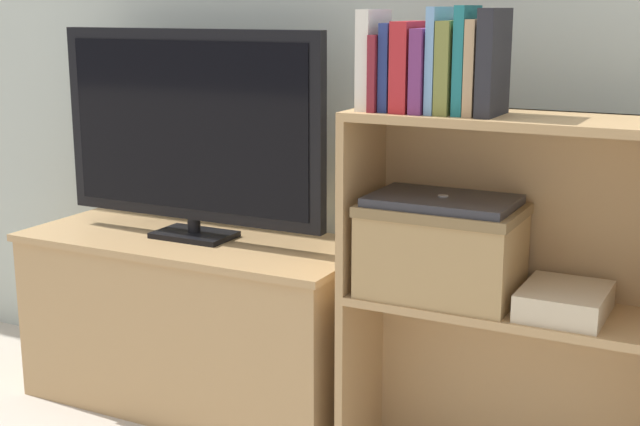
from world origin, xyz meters
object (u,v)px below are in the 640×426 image
object	(u,v)px
book_crimson	(410,67)
book_olive	(451,67)
book_tan	(478,67)
book_ivory	(373,60)
magazine_stack	(564,301)
book_maroon	(384,72)
storage_basket_left	(441,247)
tv_stand	(197,320)
book_charcoal	(494,62)
laptop	(443,201)
book_plum	(427,70)
tv	(191,129)
book_teal	(467,60)
book_skyblue	(439,60)
book_navy	(394,67)

from	to	relation	value
book_crimson	book_olive	distance (m)	0.10
book_olive	book_tan	distance (m)	0.06
book_ivory	magazine_stack	world-z (taller)	book_ivory
book_maroon	book_ivory	bearing A→B (deg)	180.00
book_ivory	storage_basket_left	size ratio (longest dim) A/B	0.62
tv_stand	book_olive	bearing A→B (deg)	-7.68
book_ivory	book_tan	world-z (taller)	book_ivory
book_charcoal	tv_stand	bearing A→B (deg)	173.15
laptop	book_tan	bearing A→B (deg)	-12.21
book_ivory	book_olive	size ratio (longest dim) A/B	1.12
book_plum	laptop	size ratio (longest dim) A/B	0.56
tv	book_tan	distance (m)	0.86
book_olive	book_teal	distance (m)	0.04
book_charcoal	storage_basket_left	xyz separation A→B (m)	(-0.11, 0.02, -0.43)
book_olive	book_ivory	bearing A→B (deg)	180.00
book_skyblue	laptop	size ratio (longest dim) A/B	0.70
storage_basket_left	book_charcoal	bearing A→B (deg)	-8.40
tv_stand	book_crimson	world-z (taller)	book_crimson
book_plum	storage_basket_left	bearing A→B (deg)	21.38
book_charcoal	storage_basket_left	distance (m)	0.44
book_maroon	laptop	xyz separation A→B (m)	(0.14, 0.02, -0.29)
book_ivory	book_charcoal	distance (m)	0.28
book_crimson	book_skyblue	world-z (taller)	book_skyblue
book_olive	book_tan	size ratio (longest dim) A/B	0.98
book_navy	book_skyblue	bearing A→B (deg)	0.00
book_ivory	book_teal	world-z (taller)	book_teal
book_olive	storage_basket_left	xyz separation A→B (m)	(-0.02, 0.02, -0.41)
tv_stand	book_ivory	distance (m)	0.96
book_olive	magazine_stack	xyz separation A→B (m)	(0.27, 0.02, -0.50)
magazine_stack	storage_basket_left	bearing A→B (deg)	179.93
book_maroon	magazine_stack	xyz separation A→B (m)	(0.43, 0.02, -0.49)
tv	book_charcoal	world-z (taller)	book_charcoal
book_maroon	book_navy	size ratio (longest dim) A/B	0.87
book_maroon	book_skyblue	xyz separation A→B (m)	(0.13, 0.00, 0.03)
tv_stand	book_ivory	size ratio (longest dim) A/B	4.40
book_maroon	book_charcoal	xyz separation A→B (m)	(0.25, 0.00, 0.03)
book_crimson	magazine_stack	xyz separation A→B (m)	(0.37, 0.02, -0.50)
book_skyblue	book_tan	size ratio (longest dim) A/B	1.13
book_maroon	tv_stand	bearing A→B (deg)	170.36
book_maroon	book_teal	size ratio (longest dim) A/B	0.73
book_maroon	storage_basket_left	xyz separation A→B (m)	(0.14, 0.02, -0.40)
tv	book_olive	distance (m)	0.80
tv	book_charcoal	bearing A→B (deg)	-6.75
book_olive	book_charcoal	distance (m)	0.10
tv_stand	book_plum	xyz separation A→B (m)	(0.72, -0.10, 0.74)
tv	book_ivory	xyz separation A→B (m)	(0.59, -0.10, 0.21)
book_maroon	book_charcoal	size ratio (longest dim) A/B	0.75
book_charcoal	storage_basket_left	bearing A→B (deg)	171.60
storage_basket_left	book_teal	bearing A→B (deg)	-18.20
tv	laptop	world-z (taller)	tv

